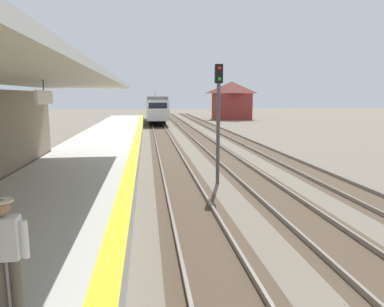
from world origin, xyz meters
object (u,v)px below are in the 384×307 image
Objects in this scene: approaching_train at (156,108)px; commuter_person at (6,254)px; rail_signal_post at (218,112)px; distant_trackside_house at (232,100)px.

approaching_train is 48.77m from commuter_person.
distant_trackside_house reaches higher than rail_signal_post.
rail_signal_post is at bearing -87.56° from approaching_train.
approaching_train is 38.40m from rail_signal_post.
rail_signal_post is at bearing 64.50° from commuter_person.
distant_trackside_house is (11.43, 43.63, 0.14)m from rail_signal_post.
rail_signal_post is (1.64, -38.35, 1.02)m from approaching_train.
commuter_person is at bearing -106.86° from distant_trackside_house.
commuter_person is at bearing -115.50° from rail_signal_post.
distant_trackside_house is at bearing 75.32° from rail_signal_post.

